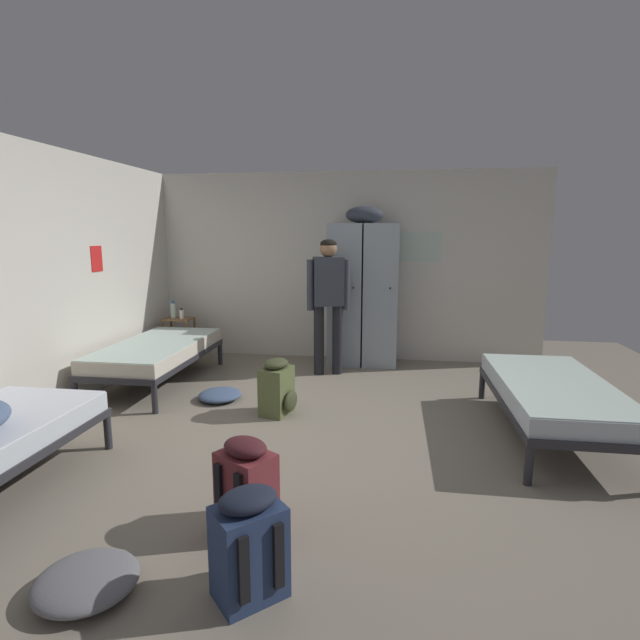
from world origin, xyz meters
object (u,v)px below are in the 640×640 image
Objects in this scene: backpack_olive at (277,388)px; clothes_pile_grey at (86,581)px; bed_left_rear at (157,352)px; backpack_navy at (247,545)px; clothes_pile_denim at (220,395)px; water_bottle at (173,310)px; bed_right at (554,393)px; lotion_bottle at (182,314)px; locker_bank at (363,292)px; shelf_unit at (179,334)px; person_traveler at (328,294)px; backpack_maroon at (248,485)px.

clothes_pile_grey is at bearing -98.28° from backpack_olive.
backpack_navy reaches higher than bed_left_rear.
clothes_pile_grey is (1.24, -3.25, -0.32)m from bed_left_rear.
bed_left_rear is 1.06m from clothes_pile_denim.
water_bottle is 0.51× the size of clothes_pile_denim.
lotion_bottle is (-4.23, 2.02, 0.25)m from bed_right.
locker_bank is 2.50m from lotion_bottle.
shelf_unit reaches higher than bed_right.
backpack_olive is 0.79m from clothes_pile_denim.
water_bottle is at bearing 118.58° from backpack_navy.
lotion_bottle is at bearing -29.74° from shelf_unit.
locker_bank is at bearing 50.69° from clothes_pile_denim.
water_bottle is 4.73m from clothes_pile_grey.
water_bottle is 0.43× the size of backpack_olive.
backpack_navy is 1.00× the size of backpack_olive.
person_traveler is at bearing 48.56° from clothes_pile_denim.
backpack_navy is at bearing -67.56° from clothes_pile_denim.
clothes_pile_grey is 1.06× the size of clothes_pile_denim.
water_bottle reaches higher than clothes_pile_denim.
clothes_pile_grey is (1.57, -4.42, -0.61)m from water_bottle.
backpack_navy reaches higher than clothes_pile_grey.
water_bottle is at bearing 135.08° from backpack_olive.
bed_right reaches higher than clothes_pile_denim.
shelf_unit is at bearing 125.91° from clothes_pile_denim.
backpack_olive is at bearing -25.25° from bed_left_rear.
bed_right is at bearing -36.65° from person_traveler.
bed_left_rear is 1.00× the size of bed_right.
person_traveler is 4.10m from clothes_pile_grey.
clothes_pile_grey is (1.49, -4.40, -0.28)m from shelf_unit.
bed_right is 4.07× the size of clothes_pile_denim.
clothes_pile_denim is (-1.39, -1.69, -0.92)m from locker_bank.
lotion_bottle reaches higher than backpack_navy.
person_traveler reaches higher than water_bottle.
person_traveler is 6.98× the size of water_bottle.
locker_bank is 3.93m from backpack_maroon.
backpack_maroon is at bearing -142.81° from bed_right.
locker_bank reaches higher than shelf_unit.
locker_bank is 3.63× the size of shelf_unit.
locker_bank is 2.37m from clothes_pile_denim.
locker_bank is 3.76× the size of backpack_maroon.
shelf_unit is 0.30× the size of bed_right.
person_traveler is at bearing 91.73° from backpack_navy.
person_traveler reaches higher than bed_left_rear.
shelf_unit reaches higher than clothes_pile_grey.
water_bottle is at bearing 167.79° from person_traveler.
backpack_olive is (1.78, -1.86, -0.38)m from lotion_bottle.
locker_bank is 1.09× the size of bed_left_rear.
bed_right is at bearing 37.19° from backpack_maroon.
water_bottle is at bearing 127.41° from clothes_pile_denim.
lotion_bottle is 0.32× the size of clothes_pile_denim.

